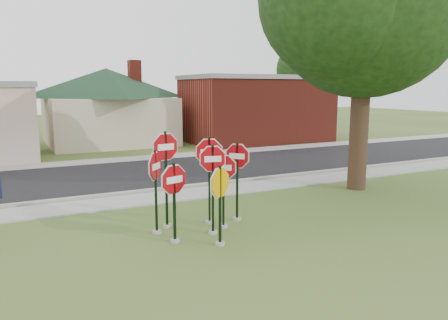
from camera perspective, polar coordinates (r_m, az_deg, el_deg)
name	(u,v)px	position (r m, az deg, el deg)	size (l,w,h in m)	color
ground	(226,250)	(10.78, 0.22, -11.66)	(120.00, 120.00, 0.00)	#395620
sidewalk_near	(155,198)	(15.64, -9.04, -4.94)	(60.00, 1.60, 0.06)	gray
road	(123,176)	(19.88, -13.05, -2.01)	(60.00, 7.00, 0.04)	black
sidewalk_far	(103,161)	(24.01, -15.53, -0.14)	(60.00, 1.60, 0.06)	gray
curb	(146,191)	(16.56, -10.11, -4.02)	(60.00, 0.20, 0.14)	gray
stop_sign_center	(213,178)	(11.49, -1.48, -2.33)	(0.94, 0.27, 2.53)	gray
stop_sign_yellow	(220,196)	(10.72, -0.53, -4.73)	(0.94, 0.53, 2.12)	gray
stop_sign_left	(174,193)	(10.99, -6.53, -4.29)	(1.00, 0.34, 2.15)	gray
stop_sign_right	(223,182)	(12.04, -0.07, -2.84)	(0.84, 0.54, 2.21)	gray
stop_sign_back_right	(209,168)	(12.37, -1.94, -1.05)	(1.00, 0.40, 2.62)	gray
stop_sign_back_left	(166,165)	(12.09, -7.60, -0.70)	(1.05, 0.24, 2.82)	gray
stop_sign_far_right	(237,171)	(12.69, 1.74, -1.47)	(0.68, 0.76, 2.43)	gray
stop_sign_far_left	(156,181)	(11.69, -8.93, -2.70)	(0.71, 0.81, 2.37)	gray
building_house	(107,91)	(31.64, -15.06, 8.69)	(11.60, 11.60, 6.20)	beige
building_brick	(256,108)	(32.10, 4.27, 6.77)	(10.20, 6.20, 4.75)	maroon
bg_tree_right	(305,70)	(43.95, 10.56, 11.49)	(5.60, 5.60, 8.40)	black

